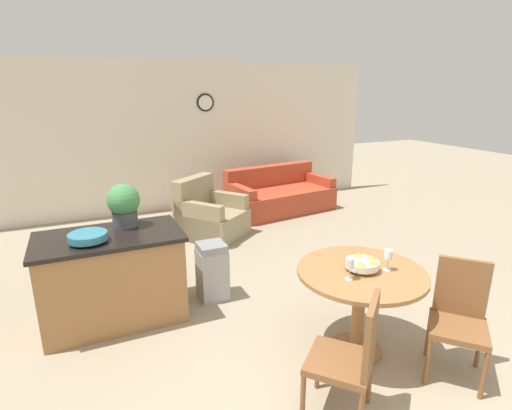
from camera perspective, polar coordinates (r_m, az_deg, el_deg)
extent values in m
cube|color=silver|center=(7.61, -11.07, 9.47)|extent=(8.00, 0.06, 2.70)
cylinder|color=black|center=(7.67, -7.25, 14.32)|extent=(0.32, 0.02, 0.32)
cylinder|color=white|center=(7.65, -7.22, 14.32)|extent=(0.26, 0.01, 0.26)
cylinder|color=#9E6B3D|center=(3.84, 13.99, -19.31)|extent=(0.45, 0.45, 0.04)
cylinder|color=#9E6B3D|center=(3.63, 14.40, -14.54)|extent=(0.11, 0.11, 0.70)
cylinder|color=#9E6B3D|center=(3.46, 14.83, -9.29)|extent=(1.07, 1.07, 0.03)
cylinder|color=brown|center=(3.02, 6.69, -25.95)|extent=(0.04, 0.04, 0.40)
cylinder|color=brown|center=(3.30, 8.81, -21.70)|extent=(0.04, 0.04, 0.40)
cylinder|color=brown|center=(3.25, 15.90, -22.85)|extent=(0.04, 0.04, 0.40)
cube|color=brown|center=(2.98, 11.79, -21.10)|extent=(0.59, 0.59, 0.05)
cube|color=brown|center=(2.81, 16.09, -17.38)|extent=(0.31, 0.29, 0.48)
cylinder|color=brown|center=(3.60, 29.79, -20.37)|extent=(0.04, 0.04, 0.40)
cylinder|color=brown|center=(3.56, 23.29, -19.86)|extent=(0.04, 0.04, 0.40)
cylinder|color=brown|center=(3.91, 29.26, -17.13)|extent=(0.04, 0.04, 0.40)
cylinder|color=brown|center=(3.88, 23.41, -16.62)|extent=(0.04, 0.04, 0.40)
cube|color=brown|center=(3.61, 26.91, -15.46)|extent=(0.59, 0.59, 0.05)
cube|color=brown|center=(3.66, 27.33, -10.36)|extent=(0.29, 0.31, 0.48)
cylinder|color=silver|center=(3.45, 14.87, -8.80)|extent=(0.10, 0.10, 0.03)
cylinder|color=silver|center=(3.43, 14.92, -8.15)|extent=(0.27, 0.27, 0.06)
sphere|color=gold|center=(3.48, 16.18, -7.58)|extent=(0.07, 0.07, 0.07)
sphere|color=gold|center=(3.51, 14.39, -7.27)|extent=(0.07, 0.07, 0.07)
sphere|color=gold|center=(3.41, 13.33, -7.91)|extent=(0.07, 0.07, 0.07)
sphere|color=gold|center=(3.34, 14.75, -8.56)|extent=(0.07, 0.07, 0.07)
sphere|color=gold|center=(3.39, 16.45, -8.27)|extent=(0.07, 0.07, 0.07)
cylinder|color=silver|center=(3.28, 13.11, -10.24)|extent=(0.06, 0.06, 0.01)
cylinder|color=silver|center=(3.26, 13.17, -9.41)|extent=(0.01, 0.01, 0.10)
cylinder|color=silver|center=(3.22, 13.27, -8.02)|extent=(0.07, 0.07, 0.08)
cylinder|color=silver|center=(3.52, 18.20, -8.78)|extent=(0.06, 0.06, 0.01)
cylinder|color=silver|center=(3.50, 18.27, -8.00)|extent=(0.01, 0.01, 0.10)
cylinder|color=silver|center=(3.46, 18.40, -6.68)|extent=(0.07, 0.07, 0.08)
cube|color=#9E6B3D|center=(4.21, -19.72, -10.01)|extent=(1.29, 0.72, 0.85)
cube|color=black|center=(4.03, -20.32, -4.29)|extent=(1.35, 0.78, 0.04)
cylinder|color=teal|center=(3.90, -22.82, -4.79)|extent=(0.12, 0.12, 0.02)
cylinder|color=teal|center=(3.88, -22.89, -4.18)|extent=(0.34, 0.34, 0.07)
cylinder|color=#4C4C51|center=(4.20, -18.19, -1.88)|extent=(0.25, 0.25, 0.15)
sphere|color=#478E4C|center=(4.15, -18.43, 0.70)|extent=(0.32, 0.32, 0.32)
cube|color=#9E9EA3|center=(4.44, -6.27, -9.78)|extent=(0.30, 0.30, 0.56)
cube|color=gray|center=(4.31, -6.40, -5.99)|extent=(0.28, 0.29, 0.08)
cube|color=#B24228|center=(7.50, 3.54, 0.74)|extent=(2.03, 1.23, 0.42)
cube|color=#B24228|center=(7.71, 1.94, 4.26)|extent=(1.93, 0.47, 0.38)
cube|color=#B24228|center=(7.02, -2.31, 0.39)|extent=(0.28, 0.92, 0.59)
cube|color=#B24228|center=(8.00, 8.70, 2.22)|extent=(0.28, 0.92, 0.59)
cube|color=#998966|center=(6.24, -6.18, -2.67)|extent=(1.21, 1.22, 0.40)
cube|color=#998966|center=(6.31, -8.93, 1.71)|extent=(0.78, 0.66, 0.50)
cube|color=#998966|center=(5.94, -8.12, -2.60)|extent=(0.61, 0.73, 0.63)
cube|color=#998966|center=(6.48, -4.47, -0.84)|extent=(0.61, 0.73, 0.63)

